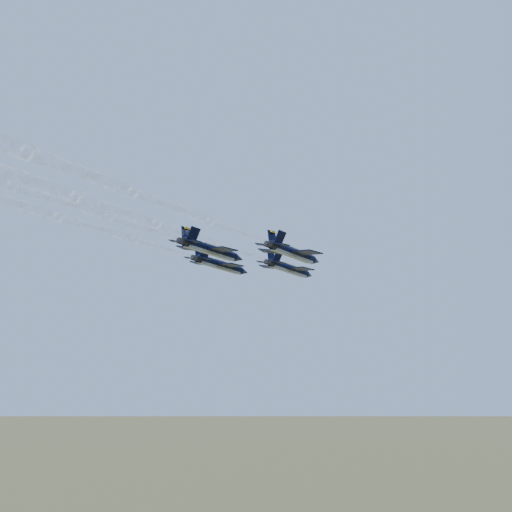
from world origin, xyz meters
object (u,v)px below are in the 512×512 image
(jet_left, at_px, (221,265))
(jet_slot, at_px, (212,250))
(jet_lead, at_px, (290,269))
(jet_right, at_px, (294,253))

(jet_left, distance_m, jet_slot, 14.12)
(jet_lead, relative_size, jet_slot, 1.00)
(jet_left, height_order, jet_right, same)
(jet_left, xyz_separation_m, jet_right, (16.13, -7.15, 0.00))
(jet_lead, relative_size, jet_left, 1.00)
(jet_lead, bearing_deg, jet_slot, -90.05)
(jet_lead, relative_size, jet_right, 1.00)
(jet_left, relative_size, jet_right, 1.00)
(jet_right, bearing_deg, jet_left, 176.53)
(jet_lead, distance_m, jet_slot, 23.04)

